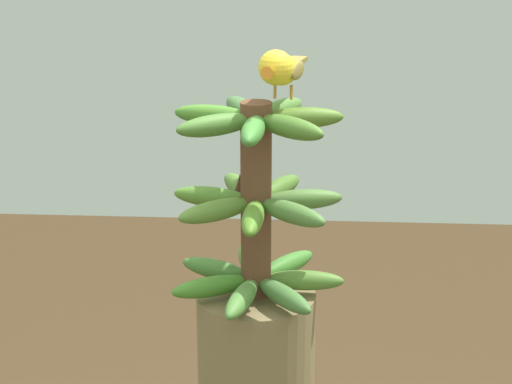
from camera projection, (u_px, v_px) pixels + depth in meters
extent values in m
cylinder|color=brown|center=(256.00, 202.00, 1.35)|extent=(0.05, 0.05, 0.33)
ellipsoid|color=#3E702B|center=(216.00, 269.00, 1.44)|extent=(0.09, 0.13, 0.03)
ellipsoid|color=#3D7923|center=(211.00, 287.00, 1.37)|extent=(0.09, 0.13, 0.03)
ellipsoid|color=#4C7E35|center=(242.00, 299.00, 1.33)|extent=(0.14, 0.06, 0.03)
ellipsoid|color=#416D32|center=(284.00, 296.00, 1.34)|extent=(0.13, 0.11, 0.03)
ellipsoid|color=#4B762B|center=(303.00, 280.00, 1.39)|extent=(0.03, 0.13, 0.03)
ellipsoid|color=#3D7B2B|center=(287.00, 265.00, 1.45)|extent=(0.12, 0.11, 0.03)
ellipsoid|color=#487E24|center=(249.00, 260.00, 1.47)|extent=(0.14, 0.06, 0.03)
ellipsoid|color=#507A2F|center=(240.00, 188.00, 1.42)|extent=(0.14, 0.09, 0.03)
ellipsoid|color=#4A7926|center=(212.00, 197.00, 1.38)|extent=(0.06, 0.14, 0.03)
ellipsoid|color=#51762B|center=(216.00, 211.00, 1.31)|extent=(0.11, 0.13, 0.03)
ellipsoid|color=#4C7C24|center=(252.00, 218.00, 1.28)|extent=(0.13, 0.04, 0.03)
ellipsoid|color=#487132|center=(291.00, 213.00, 1.31)|extent=(0.11, 0.12, 0.03)
ellipsoid|color=#4A7031|center=(302.00, 199.00, 1.36)|extent=(0.06, 0.14, 0.03)
ellipsoid|color=#476F26|center=(279.00, 189.00, 1.42)|extent=(0.13, 0.09, 0.03)
ellipsoid|color=#4B7B32|center=(280.00, 110.00, 1.37)|extent=(0.13, 0.09, 0.03)
ellipsoid|color=#426B37|center=(242.00, 109.00, 1.37)|extent=(0.14, 0.08, 0.03)
ellipsoid|color=#447C27|center=(213.00, 115.00, 1.33)|extent=(0.07, 0.14, 0.03)
ellipsoid|color=#44702B|center=(216.00, 125.00, 1.27)|extent=(0.10, 0.13, 0.03)
ellipsoid|color=#3D7E30|center=(250.00, 131.00, 1.24)|extent=(0.14, 0.04, 0.03)
ellipsoid|color=#456E27|center=(290.00, 127.00, 1.26)|extent=(0.11, 0.12, 0.03)
ellipsoid|color=#4C7024|center=(301.00, 118.00, 1.32)|extent=(0.06, 0.14, 0.03)
cone|color=#4C2D1E|center=(240.00, 191.00, 1.38)|extent=(0.04, 0.04, 0.06)
cylinder|color=#C68933|center=(275.00, 91.00, 1.32)|extent=(0.00, 0.00, 0.02)
cylinder|color=#C68933|center=(291.00, 92.00, 1.32)|extent=(0.00, 0.01, 0.02)
ellipsoid|color=yellow|center=(283.00, 70.00, 1.31)|extent=(0.10, 0.07, 0.04)
ellipsoid|color=olive|center=(270.00, 69.00, 1.32)|extent=(0.07, 0.02, 0.03)
ellipsoid|color=olive|center=(298.00, 71.00, 1.31)|extent=(0.07, 0.02, 0.03)
cube|color=olive|center=(296.00, 61.00, 1.37)|extent=(0.06, 0.04, 0.01)
sphere|color=yellow|center=(276.00, 68.00, 1.27)|extent=(0.05, 0.05, 0.05)
sphere|color=black|center=(288.00, 66.00, 1.26)|extent=(0.01, 0.01, 0.01)
cone|color=orange|center=(269.00, 71.00, 1.24)|extent=(0.03, 0.02, 0.02)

